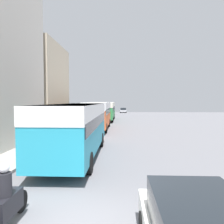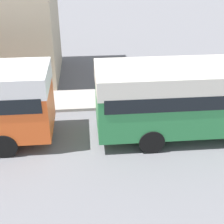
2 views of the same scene
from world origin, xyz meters
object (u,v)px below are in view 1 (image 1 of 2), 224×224
Objects in this scene: car_far_curb at (123,110)px; pedestrian_near_curb at (72,122)px; bus_following at (98,112)px; motorcycle_behind_lead at (6,202)px; bus_lead at (76,123)px; bus_rear at (109,107)px; bus_third_in_line at (106,109)px.

pedestrian_near_curb is at bearing 81.01° from car_far_curb.
motorcycle_behind_lead is at bearing -90.75° from bus_following.
bus_lead is 37.53m from bus_rear.
bus_third_in_line is 13.29m from bus_rear.
pedestrian_near_curb is at bearing 104.23° from bus_lead.
bus_rear is at bearing 91.80° from bus_third_in_line.
car_far_curb is (3.48, 56.84, 0.04)m from motorcycle_behind_lead.
bus_lead reaches higher than car_far_curb.
bus_following is (-0.07, 12.48, 0.02)m from bus_lead.
bus_following is 0.86× the size of bus_third_in_line.
pedestrian_near_curb is (-2.90, 11.42, -1.07)m from bus_lead.
bus_rear is 2.30× the size of car_far_curb.
bus_rear is 26.25m from pedestrian_near_curb.
bus_lead is at bearing -75.77° from pedestrian_near_curb.
car_far_curb is at bearing 81.01° from pedestrian_near_curb.
pedestrian_near_curb is (-2.83, -1.05, -1.08)m from bus_following.
bus_following is 37.31m from car_far_curb.
bus_following is 25.05m from bus_rear.
bus_rear is 12.65m from car_far_curb.
car_far_curb is 2.69× the size of pedestrian_near_curb.
car_far_curb is (3.22, 37.15, -1.31)m from bus_following.
motorcycle_behind_lead is at bearing -90.00° from bus_rear.
car_far_curb is at bearing 86.50° from motorcycle_behind_lead.
bus_following is at bearing 90.33° from bus_lead.
pedestrian_near_curb is at bearing -95.62° from bus_rear.
bus_lead reaches higher than pedestrian_near_curb.
bus_rear reaches higher than car_far_curb.
bus_following is 0.96× the size of bus_rear.
motorcycle_behind_lead is at bearing -90.76° from bus_third_in_line.
bus_third_in_line is (0.16, 11.77, -0.05)m from bus_following.
bus_following is 19.74m from motorcycle_behind_lead.
bus_lead is 1.03× the size of bus_following.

